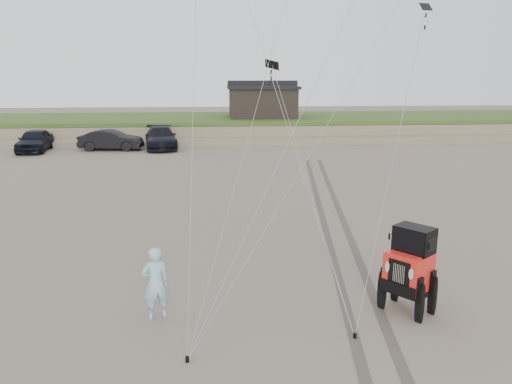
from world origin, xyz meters
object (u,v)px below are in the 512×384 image
man (156,283)px  truck_c (161,138)px  truck_b (111,140)px  truck_a (35,140)px  jeep (408,279)px  cabin (262,101)px

man → truck_c: bearing=-102.8°
truck_b → truck_a: bearing=97.4°
jeep → man: bearing=-130.8°
cabin → truck_b: cabin is taller
jeep → man: 6.03m
cabin → truck_a: cabin is taller
cabin → man: size_ratio=3.63×
truck_c → man: man is taller
cabin → man: (-5.96, -35.81, -2.36)m
cabin → truck_b: 15.09m
truck_c → man: 28.27m
cabin → truck_c: bearing=-138.5°
truck_c → jeep: (8.74, -28.33, 0.02)m
truck_c → man: (2.71, -28.14, 0.05)m
cabin → jeep: 36.08m
cabin → truck_b: size_ratio=1.36×
cabin → truck_c: size_ratio=1.12×
truck_a → truck_c: 9.26m
jeep → truck_c: bearing=158.1°
jeep → truck_a: bearing=174.1°
cabin → truck_a: bearing=-154.6°
cabin → jeep: bearing=-89.9°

